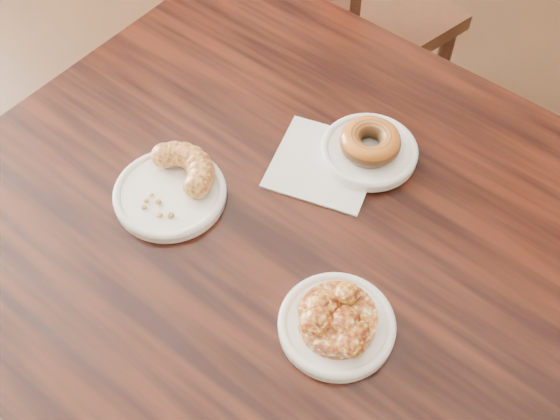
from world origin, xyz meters
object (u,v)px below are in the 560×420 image
Objects in this scene: cafe_table at (268,351)px; chair_far at (347,13)px; cruller_fragment at (168,184)px; glazed_donut at (370,142)px; apple_fritter at (338,317)px.

cafe_table is 0.87m from chair_far.
cafe_table is 0.43m from cruller_fragment.
chair_far is 0.78m from glazed_donut.
cafe_table is at bearing 10.39° from cruller_fragment.
apple_fritter is at bearing -4.79° from cruller_fragment.
chair_far is at bearing 105.18° from cruller_fragment.
cafe_table is at bearing 129.16° from chair_far.
cafe_table is at bearing 161.47° from apple_fritter.
cruller_fragment reaches higher than apple_fritter.
chair_far is 6.64× the size of apple_fritter.
glazed_donut reaches higher than apple_fritter.
apple_fritter is at bearing 136.12° from chair_far.
cafe_table is at bearing -99.32° from glazed_donut.
glazed_donut is at bearing 115.20° from apple_fritter.
glazed_donut reaches higher than cafe_table.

